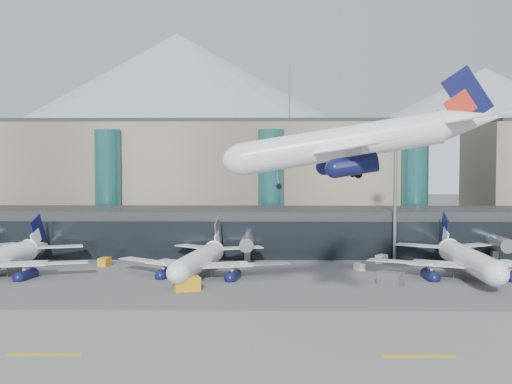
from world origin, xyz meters
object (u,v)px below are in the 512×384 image
jet_parked_mid (203,252)px  veh_c (391,279)px  veh_g (359,267)px  hero_jet (370,132)px  jet_parked_left (3,251)px  lightmast_mid (395,191)px  veh_b (105,262)px  veh_d (382,259)px  veh_h (187,284)px  jet_parked_right (463,251)px

jet_parked_mid → veh_c: jet_parked_mid is taller
veh_c → veh_g: bearing=141.9°
hero_jet → veh_g: 48.54m
jet_parked_left → veh_c: bearing=-87.2°
veh_c → veh_g: size_ratio=1.86×
lightmast_mid → veh_b: (-57.79, -6.54, -13.62)m
jet_parked_mid → veh_d: size_ratio=11.87×
veh_c → veh_h: bearing=-132.0°
veh_d → veh_h: (-35.77, -27.83, 0.32)m
jet_parked_left → veh_g: size_ratio=15.91×
veh_g → veh_b: bearing=-119.6°
jet_parked_mid → veh_d: (34.63, 13.66, -3.28)m
jet_parked_left → veh_c: 69.06m
veh_d → lightmast_mid: bearing=-19.6°
jet_parked_left → veh_b: size_ratio=12.54×
lightmast_mid → hero_jet: bearing=-104.6°
veh_b → veh_d: 55.01m
hero_jet → veh_g: hero_jet is taller
lightmast_mid → veh_h: bearing=-142.4°
lightmast_mid → veh_c: size_ratio=6.33×
jet_parked_left → jet_parked_mid: size_ratio=1.04×
lightmast_mid → hero_jet: hero_jet is taller
jet_parked_mid → veh_h: jet_parked_mid is taller
jet_parked_right → hero_jet: bearing=148.4°
jet_parked_left → jet_parked_right: (83.13, 0.09, 0.20)m
veh_g → veh_h: veh_h is taller
jet_parked_mid → jet_parked_right: jet_parked_right is taller
jet_parked_left → veh_d: jet_parked_left is taller
jet_parked_mid → hero_jet: bearing=-137.8°
veh_c → veh_d: bearing=123.1°
jet_parked_left → veh_b: bearing=-50.1°
jet_parked_right → jet_parked_mid: bearing=90.2°
lightmast_mid → veh_g: bearing=-129.2°
lightmast_mid → jet_parked_right: 20.64m
jet_parked_left → veh_h: (35.16, -14.21, -3.11)m
veh_b → veh_h: bearing=-130.2°
jet_parked_left → jet_parked_mid: bearing=-79.5°
veh_c → veh_h: veh_c is taller
veh_b → veh_c: (52.25, -18.35, 0.33)m
jet_parked_left → veh_b: jet_parked_left is taller
lightmast_mid → veh_d: (-2.97, -2.00, -13.62)m
lightmast_mid → hero_jet: 55.36m
jet_parked_right → veh_b: 67.71m
lightmast_mid → jet_parked_left: size_ratio=0.74×
hero_jet → jet_parked_mid: 48.49m
jet_parked_left → veh_b: (16.12, 9.07, -3.43)m
jet_parked_mid → veh_c: bearing=-96.7°
jet_parked_mid → veh_g: (28.92, 5.03, -3.44)m
jet_parked_right → veh_h: bearing=106.7°
lightmast_mid → veh_g: size_ratio=11.75×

